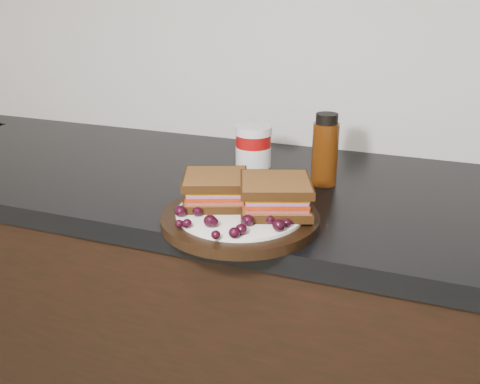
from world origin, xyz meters
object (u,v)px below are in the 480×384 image
object	(u,v)px
plate	(240,219)
oil_bottle	(325,149)
condiment_jar	(253,152)
sandwich_left	(216,189)

from	to	relation	value
plate	oil_bottle	world-z (taller)	oil_bottle
condiment_jar	oil_bottle	size ratio (longest dim) A/B	0.77
condiment_jar	oil_bottle	bearing A→B (deg)	7.37
plate	sandwich_left	xyz separation A→B (m)	(-0.06, 0.02, 0.04)
condiment_jar	plate	bearing A→B (deg)	-75.98
condiment_jar	oil_bottle	xyz separation A→B (m)	(0.15, 0.02, 0.02)
plate	condiment_jar	size ratio (longest dim) A/B	2.40
sandwich_left	oil_bottle	world-z (taller)	oil_bottle
sandwich_left	condiment_jar	xyz separation A→B (m)	(-0.00, 0.21, 0.01)
condiment_jar	oil_bottle	world-z (taller)	oil_bottle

